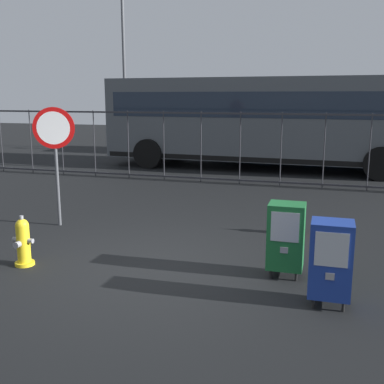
{
  "coord_description": "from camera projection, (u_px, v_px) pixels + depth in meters",
  "views": [
    {
      "loc": [
        2.42,
        -5.85,
        2.43
      ],
      "look_at": [
        0.3,
        1.2,
        0.9
      ],
      "focal_mm": 43.46,
      "sensor_mm": 36.0,
      "label": 1
    }
  ],
  "objects": [
    {
      "name": "bus_far",
      "position": [
        345.0,
        114.0,
        18.23
      ],
      "size": [
        10.52,
        2.84,
        3.0
      ],
      "rotation": [
        0.0,
        0.0,
        0.01
      ],
      "color": "#19519E",
      "rests_on": "ground_plane"
    },
    {
      "name": "newspaper_box_secondary",
      "position": [
        331.0,
        259.0,
        5.39
      ],
      "size": [
        0.48,
        0.42,
        1.02
      ],
      "color": "black",
      "rests_on": "ground_plane"
    },
    {
      "name": "ground_plane",
      "position": [
        148.0,
        268.0,
        6.66
      ],
      "size": [
        60.0,
        60.0,
        0.0
      ],
      "primitive_type": "plane",
      "color": "black"
    },
    {
      "name": "newspaper_box_primary",
      "position": [
        286.0,
        236.0,
        6.28
      ],
      "size": [
        0.48,
        0.42,
        1.02
      ],
      "color": "black",
      "rests_on": "ground_plane"
    },
    {
      "name": "stop_sign",
      "position": [
        55.0,
        142.0,
        8.56
      ],
      "size": [
        0.71,
        0.31,
        2.23
      ],
      "color": "#4C4F54",
      "rests_on": "ground_plane"
    },
    {
      "name": "bus_near",
      "position": [
        264.0,
        118.0,
        15.48
      ],
      "size": [
        10.59,
        3.1,
        3.0
      ],
      "rotation": [
        0.0,
        0.0,
        -0.04
      ],
      "color": "#4C5156",
      "rests_on": "ground_plane"
    },
    {
      "name": "fire_hydrant",
      "position": [
        23.0,
        242.0,
        6.72
      ],
      "size": [
        0.33,
        0.32,
        0.75
      ],
      "color": "yellow",
      "rests_on": "ground_plane"
    },
    {
      "name": "traffic_cone",
      "position": [
        294.0,
        220.0,
        8.28
      ],
      "size": [
        0.36,
        0.36,
        0.53
      ],
      "color": "black",
      "rests_on": "ground_plane"
    },
    {
      "name": "fence_barrier",
      "position": [
        240.0,
        148.0,
        12.87
      ],
      "size": [
        18.03,
        0.04,
        2.0
      ],
      "color": "#2D2D33",
      "rests_on": "ground_plane"
    },
    {
      "name": "street_light_far_left",
      "position": [
        123.0,
        45.0,
        20.52
      ],
      "size": [
        0.32,
        0.32,
        8.09
      ],
      "color": "#4C4F54",
      "rests_on": "ground_plane"
    }
  ]
}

